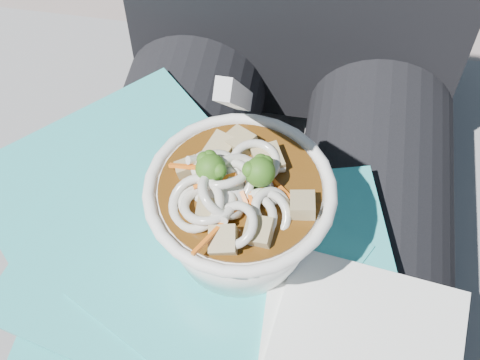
% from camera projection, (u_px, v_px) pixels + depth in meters
% --- Properties ---
extents(stone_ledge, '(1.01, 0.51, 0.48)m').
position_uv_depth(stone_ledge, '(267.00, 288.00, 0.95)').
color(stone_ledge, slate).
rests_on(stone_ledge, ground).
extents(lap, '(0.35, 0.48, 0.15)m').
position_uv_depth(lap, '(255.00, 287.00, 0.60)').
color(lap, black).
rests_on(lap, stone_ledge).
extents(person_body, '(0.34, 0.94, 1.03)m').
position_uv_depth(person_body, '(270.00, 192.00, 0.64)').
color(person_body, black).
rests_on(person_body, ground).
extents(plastic_bag, '(0.39, 0.34, 0.02)m').
position_uv_depth(plastic_bag, '(182.00, 260.00, 0.52)').
color(plastic_bag, '#2AADAF').
rests_on(plastic_bag, lap).
extents(napkins, '(0.15, 0.15, 0.01)m').
position_uv_depth(napkins, '(359.00, 360.00, 0.47)').
color(napkins, white).
rests_on(napkins, plastic_bag).
extents(udon_bowl, '(0.17, 0.17, 0.18)m').
position_uv_depth(udon_bowl, '(239.00, 208.00, 0.48)').
color(udon_bowl, white).
rests_on(udon_bowl, plastic_bag).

